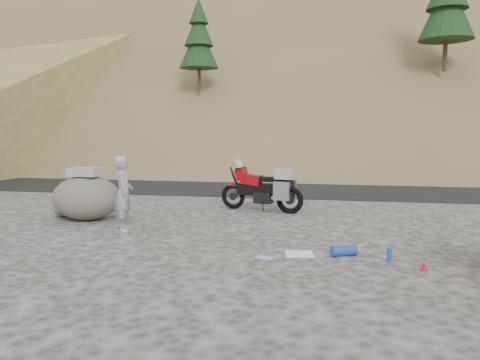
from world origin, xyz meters
name	(u,v)px	position (x,y,z in m)	size (l,w,h in m)	color
ground	(209,236)	(0.00, 0.00, 0.00)	(140.00, 140.00, 0.00)	#3D3B38
road	(264,185)	(0.00, 9.00, 0.00)	(120.00, 7.00, 0.05)	black
hillside	(304,43)	(-0.05, 40.88, 11.08)	(120.00, 73.00, 46.72)	brown
motorcycle	(265,189)	(0.79, 3.17, 0.62)	(2.39, 1.04, 1.45)	black
man	(125,231)	(-2.00, 0.18, 0.00)	(0.62, 0.41, 1.70)	#98989D
boulder	(86,197)	(-3.45, 1.19, 0.57)	(2.00, 1.82, 1.29)	#5B574E
small_rock	(65,209)	(-4.23, 1.50, 0.19)	(0.80, 0.77, 0.37)	#5B574E
gear_white_cloth	(299,254)	(1.98, -1.11, 0.01)	(0.52, 0.46, 0.02)	white
gear_blue_mat	(344,251)	(2.78, -1.06, 0.09)	(0.19, 0.19, 0.47)	#1C40AB
gear_bottle	(389,255)	(3.53, -1.34, 0.12)	(0.09, 0.09, 0.24)	#1C40AB
gear_funnel	(424,265)	(4.02, -1.70, 0.08)	(0.12, 0.12, 0.15)	#B80C1A
gear_blue_cloth	(264,258)	(1.38, -1.46, 0.01)	(0.29, 0.21, 0.01)	#8DABDA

